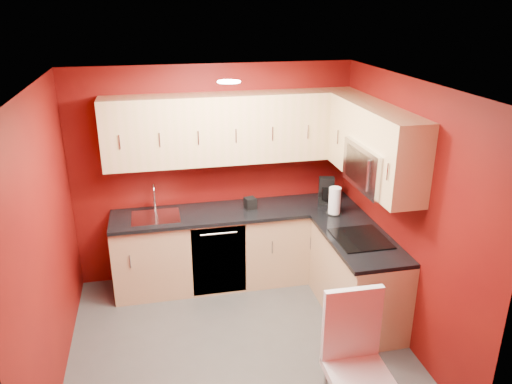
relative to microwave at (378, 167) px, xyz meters
name	(u,v)px	position (x,y,z in m)	size (l,w,h in m)	color
floor	(239,344)	(-1.39, -0.20, -1.66)	(3.20, 3.20, 0.00)	#44413F
ceiling	(235,85)	(-1.39, -0.20, 0.84)	(3.20, 3.20, 0.00)	white
wall_back	(214,174)	(-1.39, 1.30, -0.41)	(3.20, 3.20, 0.00)	#670F09
wall_front	(281,331)	(-1.39, -1.70, -0.41)	(3.20, 3.20, 0.00)	#670F09
wall_left	(45,246)	(-2.99, -0.20, -0.41)	(3.00, 3.00, 0.00)	#670F09
wall_right	(403,213)	(0.21, -0.20, -0.41)	(3.00, 3.00, 0.00)	#670F09
base_cabinets_back	(237,247)	(-1.19, 1.00, -1.22)	(2.80, 0.60, 0.87)	tan
base_cabinets_right	(357,278)	(-0.09, 0.05, -1.22)	(0.60, 1.30, 0.87)	tan
countertop_back	(236,212)	(-1.19, 0.99, -0.77)	(2.80, 0.63, 0.04)	black
countertop_right	(359,239)	(-0.11, 0.04, -0.77)	(0.63, 1.27, 0.04)	black
upper_cabinets_back	(233,128)	(-1.19, 1.13, 0.17)	(2.80, 0.35, 0.75)	tan
upper_cabinets_right	(372,137)	(0.03, 0.24, 0.23)	(0.35, 1.55, 0.75)	tan
microwave	(378,167)	(0.00, 0.00, 0.00)	(0.42, 0.76, 0.42)	silver
cooktop	(361,239)	(-0.11, 0.00, -0.74)	(0.50, 0.55, 0.01)	black
sink	(155,213)	(-2.09, 1.00, -0.72)	(0.52, 0.42, 0.35)	silver
dishwasher_front	(219,261)	(-1.44, 0.71, -1.22)	(0.60, 0.02, 0.82)	black
downlight	(229,82)	(-1.39, 0.10, 0.82)	(0.20, 0.20, 0.01)	white
coffee_maker	(327,191)	(-0.12, 0.99, -0.60)	(0.17, 0.23, 0.29)	black
napkin_holder	(250,203)	(-1.03, 1.00, -0.69)	(0.12, 0.12, 0.13)	black
paper_towel	(335,201)	(-0.15, 0.65, -0.60)	(0.18, 0.18, 0.31)	white
dining_chair	(360,370)	(-0.69, -1.40, -1.09)	(0.46, 0.48, 1.14)	white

